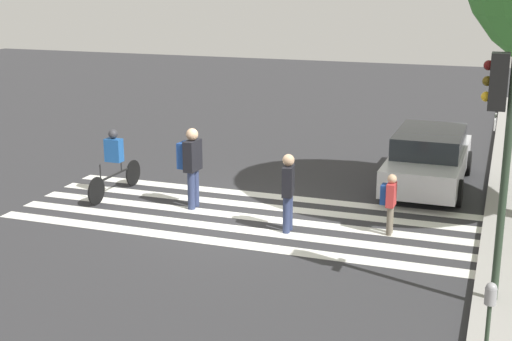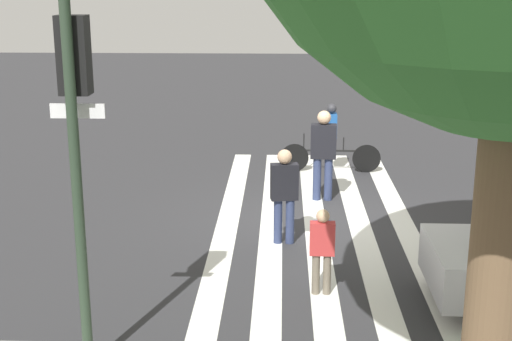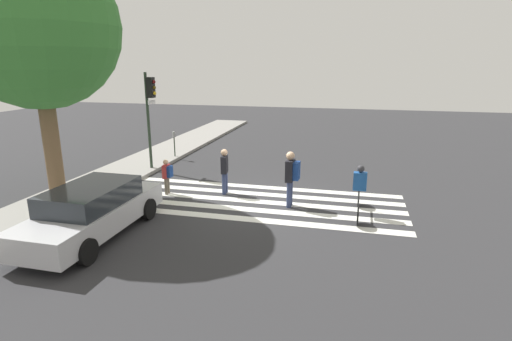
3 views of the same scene
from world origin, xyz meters
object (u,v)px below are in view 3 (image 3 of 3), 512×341
object	(u,v)px
parking_meter	(174,138)
street_tree	(36,27)
pedestrian_adult_yellow_jacket	(167,174)
cyclist_mid_street	(359,189)
car_parked_dark_suv	(92,211)
traffic_light	(150,103)
pedestrian_adult_blue_shirt	(225,169)
pedestrian_child_with_backpack	(291,175)

from	to	relation	value
parking_meter	street_tree	distance (m)	8.06
pedestrian_adult_yellow_jacket	cyclist_mid_street	size ratio (longest dim) A/B	0.55
street_tree	pedestrian_adult_yellow_jacket	world-z (taller)	street_tree
pedestrian_adult_yellow_jacket	car_parked_dark_suv	distance (m)	3.81
parking_meter	pedestrian_adult_yellow_jacket	size ratio (longest dim) A/B	1.09
pedestrian_adult_yellow_jacket	cyclist_mid_street	bearing A→B (deg)	-93.31
street_tree	parking_meter	bearing A→B (deg)	-12.32
traffic_light	cyclist_mid_street	size ratio (longest dim) A/B	1.82
pedestrian_adult_yellow_jacket	cyclist_mid_street	distance (m)	6.66
street_tree	pedestrian_adult_blue_shirt	bearing A→B (deg)	-70.84
pedestrian_adult_blue_shirt	street_tree	bearing A→B (deg)	-79.77
pedestrian_child_with_backpack	pedestrian_adult_yellow_jacket	bearing A→B (deg)	90.22
parking_meter	pedestrian_child_with_backpack	world-z (taller)	pedestrian_child_with_backpack
traffic_light	street_tree	xyz separation A→B (m)	(-4.16, 1.49, 2.69)
pedestrian_adult_yellow_jacket	parking_meter	bearing A→B (deg)	23.55
parking_meter	pedestrian_child_with_backpack	distance (m)	8.46
pedestrian_adult_blue_shirt	traffic_light	bearing A→B (deg)	-128.65
traffic_light	car_parked_dark_suv	distance (m)	7.15
pedestrian_child_with_backpack	pedestrian_adult_yellow_jacket	xyz separation A→B (m)	(0.25, 4.49, -0.34)
pedestrian_child_with_backpack	car_parked_dark_suv	bearing A→B (deg)	129.55
car_parked_dark_suv	pedestrian_adult_yellow_jacket	bearing A→B (deg)	-4.90
street_tree	pedestrian_child_with_backpack	bearing A→B (deg)	-82.03
parking_meter	pedestrian_adult_yellow_jacket	xyz separation A→B (m)	(-5.09, -2.07, -0.29)
pedestrian_adult_blue_shirt	parking_meter	bearing A→B (deg)	-147.32
pedestrian_adult_blue_shirt	cyclist_mid_street	world-z (taller)	pedestrian_adult_blue_shirt
pedestrian_child_with_backpack	parking_meter	bearing A→B (deg)	54.24
traffic_light	street_tree	distance (m)	5.18
traffic_light	pedestrian_adult_yellow_jacket	xyz separation A→B (m)	(-2.80, -1.99, -2.20)
parking_meter	traffic_light	bearing A→B (deg)	-178.01
cyclist_mid_street	traffic_light	bearing A→B (deg)	69.82
traffic_light	pedestrian_adult_blue_shirt	size ratio (longest dim) A/B	2.57
street_tree	car_parked_dark_suv	distance (m)	6.31
parking_meter	pedestrian_adult_blue_shirt	xyz separation A→B (m)	(-4.56, -4.05, -0.10)
pedestrian_adult_yellow_jacket	car_parked_dark_suv	xyz separation A→B (m)	(-3.80, 0.36, -0.01)
traffic_light	street_tree	size ratio (longest dim) A/B	0.51
parking_meter	pedestrian_adult_blue_shirt	size ratio (longest dim) A/B	0.84
cyclist_mid_street	street_tree	bearing A→B (deg)	95.63
parking_meter	pedestrian_adult_yellow_jacket	world-z (taller)	parking_meter
pedestrian_adult_yellow_jacket	pedestrian_child_with_backpack	bearing A→B (deg)	-91.73
cyclist_mid_street	pedestrian_child_with_backpack	bearing A→B (deg)	83.03
pedestrian_adult_blue_shirt	car_parked_dark_suv	world-z (taller)	pedestrian_adult_blue_shirt
pedestrian_child_with_backpack	pedestrian_adult_blue_shirt	xyz separation A→B (m)	(0.78, 2.52, -0.15)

